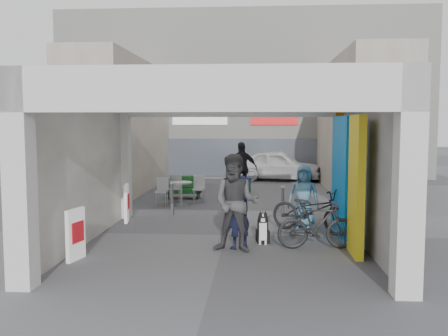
# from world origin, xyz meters

# --- Properties ---
(ground) EXTENTS (90.00, 90.00, 0.00)m
(ground) POSITION_xyz_m (0.00, 0.00, 0.00)
(ground) COLOR #57575C
(ground) RESTS_ON ground
(arcade_canopy) EXTENTS (6.40, 6.45, 6.40)m
(arcade_canopy) POSITION_xyz_m (0.54, -0.82, 2.30)
(arcade_canopy) COLOR silver
(arcade_canopy) RESTS_ON ground
(far_building) EXTENTS (18.00, 4.08, 8.00)m
(far_building) POSITION_xyz_m (-0.00, 13.99, 3.99)
(far_building) COLOR silver
(far_building) RESTS_ON ground
(plaza_bldg_left) EXTENTS (2.00, 9.00, 5.00)m
(plaza_bldg_left) POSITION_xyz_m (-4.50, 7.50, 2.50)
(plaza_bldg_left) COLOR #BEB59E
(plaza_bldg_left) RESTS_ON ground
(plaza_bldg_right) EXTENTS (2.00, 9.00, 5.00)m
(plaza_bldg_right) POSITION_xyz_m (4.50, 7.50, 2.50)
(plaza_bldg_right) COLOR #BEB59E
(plaza_bldg_right) RESTS_ON ground
(bollard_left) EXTENTS (0.09, 0.09, 0.92)m
(bollard_left) POSITION_xyz_m (-1.71, 2.45, 0.46)
(bollard_left) COLOR gray
(bollard_left) RESTS_ON ground
(bollard_center) EXTENTS (0.09, 0.09, 0.95)m
(bollard_center) POSITION_xyz_m (-0.07, 2.45, 0.48)
(bollard_center) COLOR gray
(bollard_center) RESTS_ON ground
(bollard_right) EXTENTS (0.09, 0.09, 0.82)m
(bollard_right) POSITION_xyz_m (1.47, 2.57, 0.41)
(bollard_right) COLOR gray
(bollard_right) RESTS_ON ground
(advert_board_near) EXTENTS (0.20, 0.55, 1.00)m
(advert_board_near) POSITION_xyz_m (-2.75, -2.34, 0.51)
(advert_board_near) COLOR white
(advert_board_near) RESTS_ON ground
(advert_board_far) EXTENTS (0.17, 0.56, 1.00)m
(advert_board_far) POSITION_xyz_m (-2.75, 1.40, 0.51)
(advert_board_far) COLOR white
(advert_board_far) RESTS_ON ground
(cafe_set) EXTENTS (1.49, 1.20, 0.90)m
(cafe_set) POSITION_xyz_m (-1.83, 4.53, 0.32)
(cafe_set) COLOR #ACACB1
(cafe_set) RESTS_ON ground
(produce_stand) EXTENTS (1.19, 0.65, 0.79)m
(produce_stand) POSITION_xyz_m (-1.83, 5.63, 0.31)
(produce_stand) COLOR black
(produce_stand) RESTS_ON ground
(crate_stack) EXTENTS (0.55, 0.50, 0.56)m
(crate_stack) POSITION_xyz_m (0.21, 7.45, 0.28)
(crate_stack) COLOR #195217
(crate_stack) RESTS_ON ground
(border_collie) EXTENTS (0.27, 0.52, 0.73)m
(border_collie) POSITION_xyz_m (0.87, -0.75, 0.29)
(border_collie) COLOR black
(border_collie) RESTS_ON ground
(man_with_dog) EXTENTS (0.67, 0.65, 1.55)m
(man_with_dog) POSITION_xyz_m (0.36, -1.25, 0.78)
(man_with_dog) COLOR black
(man_with_dog) RESTS_ON ground
(man_back_turned) EXTENTS (1.10, 0.93, 2.01)m
(man_back_turned) POSITION_xyz_m (0.31, -1.49, 1.01)
(man_back_turned) COLOR #414144
(man_back_turned) RESTS_ON ground
(man_elderly) EXTENTS (0.85, 0.63, 1.59)m
(man_elderly) POSITION_xyz_m (1.90, 0.98, 0.80)
(man_elderly) COLOR #5584A5
(man_elderly) RESTS_ON ground
(man_crates) EXTENTS (1.23, 0.77, 1.95)m
(man_crates) POSITION_xyz_m (0.17, 6.71, 0.97)
(man_crates) COLOR black
(man_crates) RESTS_ON ground
(bicycle_front) EXTENTS (2.13, 1.63, 1.07)m
(bicycle_front) POSITION_xyz_m (2.04, 0.44, 0.54)
(bicycle_front) COLOR black
(bicycle_front) RESTS_ON ground
(bicycle_rear) EXTENTS (1.71, 0.61, 1.01)m
(bicycle_rear) POSITION_xyz_m (2.00, -1.15, 0.50)
(bicycle_rear) COLOR black
(bicycle_rear) RESTS_ON ground
(white_van) EXTENTS (4.31, 2.45, 1.38)m
(white_van) POSITION_xyz_m (1.69, 11.40, 0.69)
(white_van) COLOR silver
(white_van) RESTS_ON ground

